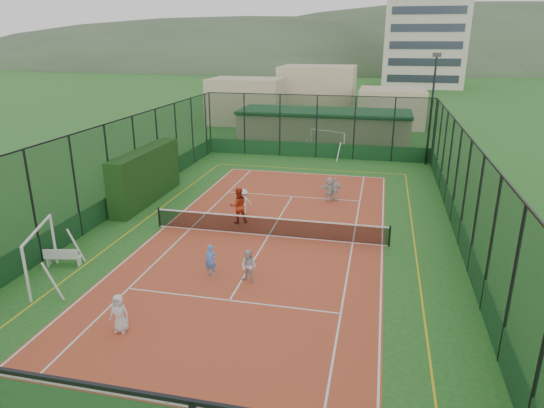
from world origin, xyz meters
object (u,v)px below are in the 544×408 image
at_px(futsal_goal_near, 41,256).
at_px(child_near_right, 249,266).
at_px(floodlight_ne, 431,111).
at_px(white_bench, 63,256).
at_px(clubhouse, 324,128).
at_px(child_far_right, 335,190).
at_px(futsal_goal_far, 327,144).
at_px(child_far_back, 329,189).
at_px(child_near_left, 119,313).
at_px(child_far_left, 244,202).
at_px(coach, 238,206).
at_px(child_near_mid, 211,260).
at_px(apartment_tower, 427,6).

xyz_separation_m(futsal_goal_near, child_near_right, (8.03, 1.70, -0.41)).
xyz_separation_m(floodlight_ne, white_bench, (-16.40, -21.72, -3.71)).
bearing_deg(clubhouse, child_far_right, -80.52).
relative_size(clubhouse, futsal_goal_far, 4.72).
bearing_deg(white_bench, futsal_goal_near, -98.89).
xyz_separation_m(futsal_goal_near, child_far_back, (10.01, 12.63, -0.37)).
distance_m(child_near_left, child_far_left, 11.87).
relative_size(child_near_right, coach, 0.72).
distance_m(child_near_mid, child_far_left, 7.38).
distance_m(apartment_tower, white_bench, 90.53).
relative_size(child_far_right, coach, 0.76).
relative_size(child_near_mid, child_far_back, 0.91).
relative_size(apartment_tower, child_near_right, 22.04).
height_order(clubhouse, apartment_tower, apartment_tower).
relative_size(futsal_goal_near, child_far_back, 2.37).
distance_m(futsal_goal_near, child_near_mid, 6.66).
relative_size(floodlight_ne, child_far_right, 5.69).
distance_m(clubhouse, child_near_right, 26.84).
bearing_deg(child_near_right, futsal_goal_far, 104.83).
bearing_deg(child_far_back, futsal_goal_far, -96.91).
xyz_separation_m(futsal_goal_far, child_near_right, (-0.51, -22.49, -0.35)).
distance_m(child_near_mid, coach, 6.01).
bearing_deg(futsal_goal_far, floodlight_ne, 16.06).
xyz_separation_m(futsal_goal_far, child_near_left, (-3.75, -26.75, -0.36)).
xyz_separation_m(child_near_mid, child_far_right, (4.02, 10.66, 0.07)).
distance_m(clubhouse, coach, 20.71).
bearing_deg(futsal_goal_far, child_near_left, -74.11).
xyz_separation_m(floodlight_ne, child_far_left, (-10.65, -13.84, -3.40)).
bearing_deg(child_far_right, white_bench, 62.64).
height_order(white_bench, child_far_left, child_far_left).
bearing_deg(child_near_left, child_far_back, 68.69).
height_order(clubhouse, child_near_mid, clubhouse).
relative_size(clubhouse, futsal_goal_near, 4.45).
bearing_deg(futsal_goal_far, white_bench, -86.87).
height_order(child_near_left, child_near_right, child_near_right).
xyz_separation_m(child_near_mid, child_far_back, (3.65, 10.70, 0.06)).
xyz_separation_m(futsal_goal_near, child_near_mid, (6.36, 1.93, -0.43)).
distance_m(apartment_tower, child_near_left, 93.40).
distance_m(futsal_goal_near, futsal_goal_far, 25.65).
bearing_deg(child_near_left, child_far_right, 67.42).
bearing_deg(child_far_back, child_far_left, 23.57).
distance_m(white_bench, coach, 8.78).
distance_m(apartment_tower, child_far_right, 77.82).
bearing_deg(white_bench, child_near_mid, -7.71).
height_order(child_near_right, coach, coach).
bearing_deg(coach, child_near_left, 58.24).
height_order(child_near_mid, coach, coach).
bearing_deg(child_far_back, white_bench, 33.92).
relative_size(apartment_tower, child_far_back, 20.80).
bearing_deg(futsal_goal_far, futsal_goal_near, -85.58).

